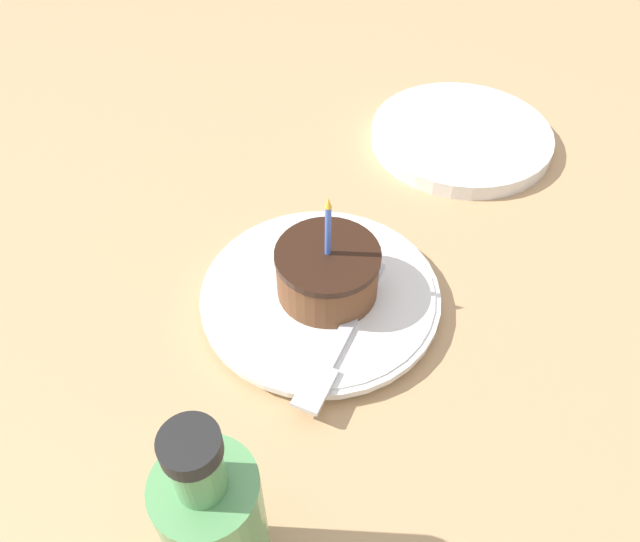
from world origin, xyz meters
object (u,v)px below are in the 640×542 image
object	(u,v)px
bottle	(217,528)
side_plate	(461,136)
fork	(339,341)
plate	(320,294)
cake_slice	(327,268)

from	to	relation	value
bottle	side_plate	world-z (taller)	bottle
fork	side_plate	distance (m)	0.36
plate	side_plate	xyz separation A→B (m)	(0.21, 0.23, -0.00)
plate	bottle	xyz separation A→B (m)	(-0.10, -0.23, 0.07)
fork	side_plate	world-z (taller)	fork
cake_slice	fork	xyz separation A→B (m)	(0.00, -0.07, -0.02)
fork	plate	bearing A→B (deg)	96.59
cake_slice	side_plate	xyz separation A→B (m)	(0.21, 0.23, -0.03)
plate	bottle	bearing A→B (deg)	-113.08
plate	bottle	size ratio (longest dim) A/B	1.21
cake_slice	fork	size ratio (longest dim) A/B	0.72
cake_slice	side_plate	size ratio (longest dim) A/B	0.51
cake_slice	fork	world-z (taller)	cake_slice
cake_slice	side_plate	world-z (taller)	cake_slice
fork	bottle	size ratio (longest dim) A/B	0.83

